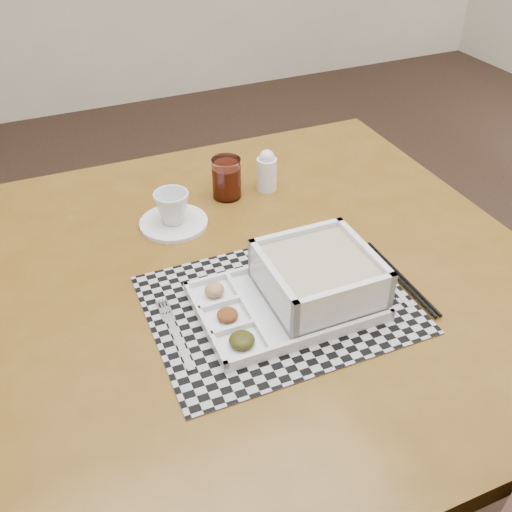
# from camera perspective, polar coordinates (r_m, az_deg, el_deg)

# --- Properties ---
(floor) EXTENTS (5.00, 5.00, 0.00)m
(floor) POSITION_cam_1_polar(r_m,az_deg,el_deg) (2.31, 11.74, -5.55)
(floor) COLOR #311F18
(floor) RESTS_ON ground
(dining_table) EXTENTS (1.13, 1.13, 0.83)m
(dining_table) POSITION_cam_1_polar(r_m,az_deg,el_deg) (1.19, 0.39, -4.47)
(dining_table) COLOR #57370F
(dining_table) RESTS_ON ground
(placemat) EXTENTS (0.47, 0.37, 0.00)m
(placemat) POSITION_cam_1_polar(r_m,az_deg,el_deg) (1.05, 2.27, -4.82)
(placemat) COLOR #9B9BA3
(placemat) RESTS_ON dining_table
(serving_tray) EXTENTS (0.32, 0.23, 0.09)m
(serving_tray) POSITION_cam_1_polar(r_m,az_deg,el_deg) (1.04, 5.39, -2.81)
(serving_tray) COLOR silver
(serving_tray) RESTS_ON placemat
(fork) EXTENTS (0.02, 0.19, 0.00)m
(fork) POSITION_cam_1_polar(r_m,az_deg,el_deg) (1.00, -8.18, -7.46)
(fork) COLOR silver
(fork) RESTS_ON placemat
(spoon) EXTENTS (0.04, 0.18, 0.01)m
(spoon) POSITION_cam_1_polar(r_m,az_deg,el_deg) (1.16, 11.38, -0.74)
(spoon) COLOR silver
(spoon) RESTS_ON placemat
(chopsticks) EXTENTS (0.02, 0.24, 0.01)m
(chopsticks) POSITION_cam_1_polar(r_m,az_deg,el_deg) (1.14, 14.20, -2.10)
(chopsticks) COLOR black
(chopsticks) RESTS_ON placemat
(saucer) EXTENTS (0.15, 0.15, 0.01)m
(saucer) POSITION_cam_1_polar(r_m,az_deg,el_deg) (1.27, -8.23, 3.29)
(saucer) COLOR silver
(saucer) RESTS_ON dining_table
(cup) EXTENTS (0.10, 0.10, 0.07)m
(cup) POSITION_cam_1_polar(r_m,az_deg,el_deg) (1.25, -8.39, 4.84)
(cup) COLOR silver
(cup) RESTS_ON saucer
(juice_glass) EXTENTS (0.07, 0.07, 0.10)m
(juice_glass) POSITION_cam_1_polar(r_m,az_deg,el_deg) (1.34, -2.95, 7.64)
(juice_glass) COLOR white
(juice_glass) RESTS_ON dining_table
(creamer_bottle) EXTENTS (0.05, 0.05, 0.10)m
(creamer_bottle) POSITION_cam_1_polar(r_m,az_deg,el_deg) (1.37, 1.07, 8.51)
(creamer_bottle) COLOR silver
(creamer_bottle) RESTS_ON dining_table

